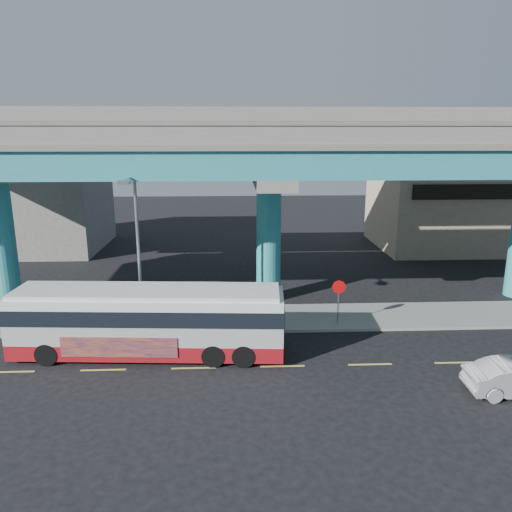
{
  "coord_description": "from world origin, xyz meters",
  "views": [
    {
      "loc": [
        -2.13,
        -20.81,
        10.35
      ],
      "look_at": [
        -1.01,
        4.0,
        4.07
      ],
      "focal_mm": 35.0,
      "sensor_mm": 36.0,
      "label": 1
    }
  ],
  "objects_px": {
    "stop_sign": "(339,293)",
    "street_lamp": "(135,233)",
    "transit_bus": "(149,319)",
    "parked_car": "(85,309)"
  },
  "relations": [
    {
      "from": "transit_bus",
      "to": "street_lamp",
      "type": "distance_m",
      "value": 4.37
    },
    {
      "from": "street_lamp",
      "to": "stop_sign",
      "type": "bearing_deg",
      "value": 4.15
    },
    {
      "from": "street_lamp",
      "to": "transit_bus",
      "type": "bearing_deg",
      "value": -69.57
    },
    {
      "from": "transit_bus",
      "to": "stop_sign",
      "type": "relative_size",
      "value": 5.11
    },
    {
      "from": "transit_bus",
      "to": "street_lamp",
      "type": "height_order",
      "value": "street_lamp"
    },
    {
      "from": "stop_sign",
      "to": "street_lamp",
      "type": "bearing_deg",
      "value": -151.03
    },
    {
      "from": "parked_car",
      "to": "street_lamp",
      "type": "bearing_deg",
      "value": -108.2
    },
    {
      "from": "parked_car",
      "to": "street_lamp",
      "type": "relative_size",
      "value": 0.47
    },
    {
      "from": "parked_car",
      "to": "street_lamp",
      "type": "xyz_separation_m",
      "value": [
        3.42,
        -2.16,
        4.7
      ]
    },
    {
      "from": "street_lamp",
      "to": "stop_sign",
      "type": "height_order",
      "value": "street_lamp"
    }
  ]
}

